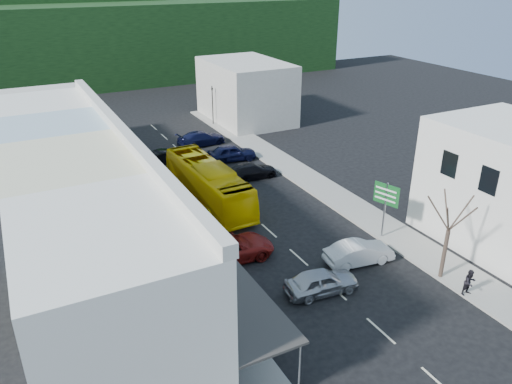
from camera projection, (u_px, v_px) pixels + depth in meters
name	position (u px, v px, depth m)	size (l,w,h in m)	color
ground	(299.00, 257.00, 32.09)	(120.00, 120.00, 0.00)	black
sidewalk_left	(142.00, 217.00, 37.03)	(3.00, 52.00, 0.15)	gray
sidewalk_right	(312.00, 181.00, 43.29)	(3.00, 52.00, 0.15)	gray
shopfront_row	(75.00, 211.00, 29.28)	(8.25, 30.00, 8.00)	silver
right_building	(507.00, 184.00, 32.84)	(8.00, 9.00, 8.00)	silver
distant_block_left	(44.00, 128.00, 47.71)	(8.00, 10.00, 6.00)	#B7B2A8
distant_block_right	(246.00, 91.00, 59.53)	(8.00, 12.00, 7.00)	#B7B2A8
hillside	(83.00, 36.00, 81.41)	(80.00, 26.00, 14.00)	black
bus	(208.00, 184.00, 39.02)	(2.50, 11.60, 3.10)	yellow
car_silver	(321.00, 282.00, 28.35)	(1.80, 4.40, 1.40)	#B1B1B6
car_white	(359.00, 253.00, 31.21)	(1.80, 4.40, 1.40)	silver
car_red	(231.00, 249.00, 31.66)	(1.90, 4.60, 1.40)	maroon
car_black_near	(252.00, 171.00, 43.83)	(1.84, 4.50, 1.40)	black
car_navy_mid	(232.00, 154.00, 47.78)	(1.80, 4.40, 1.40)	black
car_black_far	(166.00, 157.00, 47.03)	(1.80, 4.40, 1.40)	black
car_navy_far	(201.00, 139.00, 51.94)	(1.84, 4.50, 1.40)	black
pedestrian_left	(171.00, 278.00, 28.19)	(0.60, 0.40, 1.70)	black
pedestrian_right	(470.00, 282.00, 27.88)	(0.70, 0.44, 1.70)	black
direction_sign	(384.00, 211.00, 33.54)	(0.78, 1.83, 4.12)	#135821
street_tree	(448.00, 230.00, 28.59)	(2.68, 2.68, 6.54)	#34261E
traffic_signal	(213.00, 106.00, 57.93)	(0.50, 0.94, 4.62)	black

